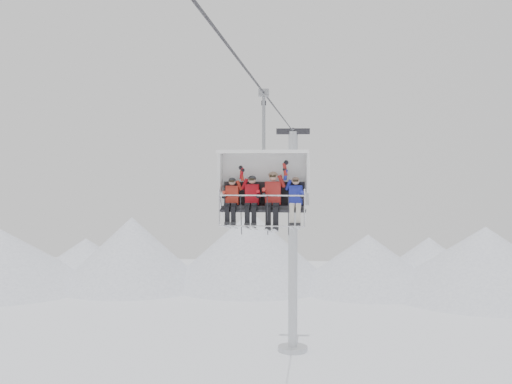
# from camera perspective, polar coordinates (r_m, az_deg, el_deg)

# --- Properties ---
(ridgeline) EXTENTS (72.00, 21.00, 7.00)m
(ridgeline) POSITION_cam_1_polar(r_m,az_deg,el_deg) (59.22, 2.61, -5.89)
(ridgeline) COLOR white
(ridgeline) RESTS_ON ground
(lift_tower_right) EXTENTS (2.00, 1.80, 13.48)m
(lift_tower_right) POSITION_cam_1_polar(r_m,az_deg,el_deg) (38.90, 3.30, -5.73)
(lift_tower_right) COLOR #B1B4B8
(lift_tower_right) RESTS_ON ground
(haul_cable) EXTENTS (0.06, 50.00, 0.06)m
(haul_cable) POSITION_cam_1_polar(r_m,az_deg,el_deg) (16.73, 0.00, 9.70)
(haul_cable) COLOR #2A2A2F
(haul_cable) RESTS_ON lift_tower_left
(chairlift_carrier) EXTENTS (2.66, 1.17, 3.98)m
(chairlift_carrier) POSITION_cam_1_polar(r_m,az_deg,el_deg) (18.95, 0.73, 1.04)
(chairlift_carrier) COLOR black
(chairlift_carrier) RESTS_ON haul_cable
(skier_far_left) EXTENTS (0.37, 1.69, 1.51)m
(skier_far_left) POSITION_cam_1_polar(r_m,az_deg,el_deg) (18.75, -2.16, -0.68)
(skier_far_left) COLOR #B22B1D
(skier_far_left) RESTS_ON chairlift_carrier
(skier_center_left) EXTENTS (0.40, 1.69, 1.60)m
(skier_center_left) POSITION_cam_1_polar(r_m,az_deg,el_deg) (18.69, -0.38, -0.60)
(skier_center_left) COLOR #A80C16
(skier_center_left) RESTS_ON chairlift_carrier
(skier_center_right) EXTENTS (0.46, 1.69, 1.78)m
(skier_center_right) POSITION_cam_1_polar(r_m,az_deg,el_deg) (18.64, 1.51, -0.45)
(skier_center_right) COLOR #A6221E
(skier_center_right) RESTS_ON chairlift_carrier
(skier_far_right) EXTENTS (0.38, 1.69, 1.54)m
(skier_far_right) POSITION_cam_1_polar(r_m,az_deg,el_deg) (18.59, 3.53, -0.68)
(skier_far_right) COLOR #1D279F
(skier_far_right) RESTS_ON chairlift_carrier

